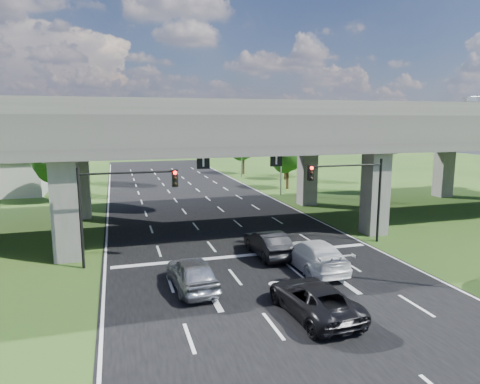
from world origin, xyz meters
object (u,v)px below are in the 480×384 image
streetlight_far (278,145)px  signal_right (353,186)px  signal_left (119,197)px  car_dark (268,244)px  car_white (313,255)px  car_trailing (314,299)px  streetlight_beyond (239,139)px  car_silver (192,273)px

streetlight_far → signal_right: bearing=-96.5°
signal_left → car_dark: 9.72m
car_dark → car_white: 3.43m
signal_left → car_trailing: size_ratio=1.10×
car_white → signal_left: bearing=-20.7°
streetlight_beyond → car_white: streetlight_beyond is taller
car_silver → car_trailing: car_silver is taller
car_dark → car_trailing: 8.56m
car_silver → car_white: car_white is taller
signal_right → car_dark: size_ratio=1.20×
signal_right → streetlight_beyond: 36.17m
signal_left → streetlight_far: size_ratio=0.60×
streetlight_beyond → car_trailing: streetlight_beyond is taller
car_trailing → streetlight_beyond: bearing=-106.1°
signal_right → signal_left: 15.65m
signal_left → car_white: size_ratio=1.02×
signal_right → streetlight_beyond: streetlight_beyond is taller
streetlight_beyond → car_dark: 38.37m
car_dark → signal_right: bearing=-173.0°
signal_right → car_dark: 7.43m
signal_right → car_white: signal_right is taller
signal_right → car_silver: (-12.19, -4.90, -3.31)m
streetlight_far → car_white: bearing=-106.6°
car_silver → car_dark: bearing=-148.8°
car_dark → car_white: size_ratio=0.85×
signal_left → streetlight_beyond: bearing=63.6°
car_trailing → signal_left: bearing=-53.2°
car_trailing → car_white: bearing=-119.6°
streetlight_far → car_dark: streetlight_far is taller
signal_left → car_trailing: 12.92m
car_silver → car_trailing: 6.53m
car_dark → car_trailing: size_ratio=0.91×
car_silver → signal_left: bearing=-58.8°
streetlight_far → signal_left: bearing=-131.8°
car_silver → car_dark: (5.63, 3.96, -0.02)m
car_silver → car_white: (7.33, 0.98, 0.01)m
car_silver → car_trailing: size_ratio=0.91×
signal_left → car_silver: (3.45, -4.90, -3.31)m
signal_left → streetlight_beyond: (17.92, 36.06, 1.66)m
signal_left → streetlight_far: 26.95m
car_white → car_dark: bearing=-61.0°
car_white → streetlight_far: bearing=-107.3°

